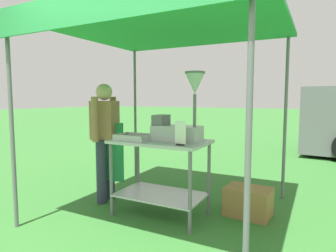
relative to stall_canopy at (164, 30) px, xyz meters
name	(u,v)px	position (x,y,z in m)	size (l,w,h in m)	color
ground_plane	(261,150)	(0.29, 5.00, -2.22)	(70.00, 70.00, 0.00)	#33702D
stall_canopy	(164,30)	(0.00, 0.00, 0.00)	(2.70, 2.55, 2.30)	slate
donut_cart	(160,161)	(0.00, -0.10, -1.56)	(1.13, 0.68, 0.92)	#B7B7BC
donut_tray	(133,138)	(-0.29, -0.24, -1.28)	(0.41, 0.30, 0.07)	#B7B7BC
donut_fryer	(180,119)	(0.25, -0.07, -1.04)	(0.61, 0.28, 0.79)	#B7B7BC
menu_sign	(180,135)	(0.37, -0.33, -1.19)	(0.13, 0.05, 0.26)	black
vendor	(105,136)	(-0.91, -0.01, -1.31)	(0.46, 0.54, 1.61)	#2D3347
supply_crate	(248,202)	(0.95, 0.38, -2.05)	(0.56, 0.42, 0.34)	olive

